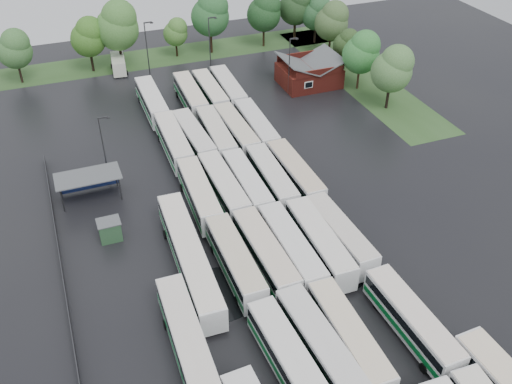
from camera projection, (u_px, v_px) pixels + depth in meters
name	position (u px, v px, depth m)	size (l,w,h in m)	color
ground	(278.00, 273.00, 62.89)	(160.00, 160.00, 0.00)	black
brick_building	(309.00, 75.00, 101.20)	(10.07, 8.60, 5.39)	maroon
wash_shed	(88.00, 178.00, 72.78)	(8.20, 4.20, 3.58)	#2D2D30
utility_hut	(110.00, 230.00, 66.92)	(2.70, 2.20, 2.62)	#264B2B
grass_strip_north	(160.00, 57.00, 112.53)	(80.00, 10.00, 0.01)	#2E4F22
grass_strip_east	(357.00, 76.00, 105.24)	(10.00, 50.00, 0.01)	#2E4F22
west_fence	(62.00, 273.00, 62.10)	(0.10, 50.00, 1.20)	#2D2D30
bus_r1c0	(289.00, 360.00, 51.05)	(3.33, 13.11, 3.62)	silver
bus_r1c1	(320.00, 346.00, 52.24)	(3.42, 13.38, 3.69)	silver
bus_r1c2	(349.00, 337.00, 53.14)	(2.98, 12.99, 3.60)	silver
bus_r1c4	(412.00, 321.00, 54.75)	(3.12, 12.97, 3.59)	silver
bus_r2c0	(235.00, 261.00, 61.57)	(2.85, 13.16, 3.66)	silver
bus_r2c1	(265.00, 254.00, 62.46)	(3.05, 13.42, 3.72)	silver
bus_r2c2	(291.00, 248.00, 63.18)	(2.94, 13.44, 3.74)	silver
bus_r2c3	(319.00, 243.00, 63.93)	(3.20, 13.55, 3.75)	silver
bus_r2c4	(340.00, 234.00, 65.24)	(3.10, 12.91, 3.57)	silver
bus_r3c0	(199.00, 194.00, 71.54)	(3.35, 13.32, 3.68)	silver
bus_r3c1	(224.00, 187.00, 72.76)	(2.91, 13.30, 3.70)	silver
bus_r3c2	(247.00, 184.00, 73.45)	(2.93, 12.96, 3.60)	silver
bus_r3c3	(271.00, 178.00, 74.46)	(3.17, 13.13, 3.63)	silver
bus_r3c4	(295.00, 174.00, 75.30)	(2.88, 13.26, 3.69)	silver
bus_r4c0	(174.00, 142.00, 81.92)	(3.12, 13.47, 3.73)	silver
bus_r4c1	(194.00, 137.00, 83.08)	(3.25, 13.08, 3.61)	silver
bus_r4c2	(216.00, 135.00, 83.65)	(3.28, 13.26, 3.67)	silver
bus_r4c3	(236.00, 131.00, 84.47)	(2.90, 13.21, 3.67)	silver
bus_r4c4	(256.00, 127.00, 85.47)	(3.24, 13.42, 3.71)	silver
bus_r5c0	(152.00, 102.00, 92.18)	(3.02, 13.54, 3.76)	silver
bus_r5c2	(191.00, 96.00, 93.97)	(3.22, 13.35, 3.69)	silver
bus_r5c3	(210.00, 92.00, 95.12)	(2.95, 12.98, 3.60)	silver
bus_r5c4	(228.00, 89.00, 96.08)	(3.35, 13.34, 3.68)	silver
artic_bus_west_b	(189.00, 257.00, 62.02)	(3.51, 20.22, 3.74)	silver
artic_bus_west_c	(194.00, 360.00, 51.02)	(3.16, 19.48, 3.60)	silver
minibus	(118.00, 64.00, 105.91)	(3.09, 6.69, 2.82)	silver
tree_north_0	(15.00, 48.00, 99.12)	(6.05, 6.05, 10.02)	black
tree_north_1	(89.00, 36.00, 103.09)	(6.29, 6.29, 10.42)	black
tree_north_2	(118.00, 25.00, 103.19)	(7.85, 7.85, 13.01)	black
tree_north_3	(176.00, 32.00, 109.88)	(4.69, 4.69, 7.76)	black
tree_north_4	(211.00, 13.00, 109.72)	(7.41, 7.41, 12.27)	black
tree_north_5	(265.00, 11.00, 112.93)	(6.76, 6.76, 11.19)	black
tree_north_6	(297.00, 5.00, 115.78)	(6.86, 6.86, 11.37)	black
tree_east_0	(393.00, 68.00, 90.74)	(6.61, 6.61, 10.95)	black
tree_east_1	(362.00, 52.00, 96.95)	(6.39, 6.39, 10.58)	#3D2919
tree_east_2	(347.00, 43.00, 104.84)	(4.72, 4.71, 7.80)	black
tree_east_3	(333.00, 20.00, 109.33)	(6.51, 6.51, 10.78)	black
tree_east_4	(317.00, 13.00, 114.97)	(5.92, 5.92, 9.81)	black
lamp_post_ne	(290.00, 62.00, 95.85)	(1.53, 0.30, 9.95)	#2D2D30
lamp_post_nw	(104.00, 146.00, 74.02)	(1.51, 0.29, 9.82)	#2D2D30
lamp_post_back_w	(148.00, 48.00, 99.74)	(1.67, 0.33, 10.85)	#2D2D30
lamp_post_back_e	(210.00, 42.00, 102.35)	(1.64, 0.32, 10.62)	#2D2D30
puddle_2	(219.00, 294.00, 60.36)	(8.22, 8.22, 0.01)	black
puddle_3	(347.00, 277.00, 62.41)	(3.92, 3.92, 0.01)	black
puddle_4	(457.00, 352.00, 54.22)	(2.82, 2.82, 0.01)	black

